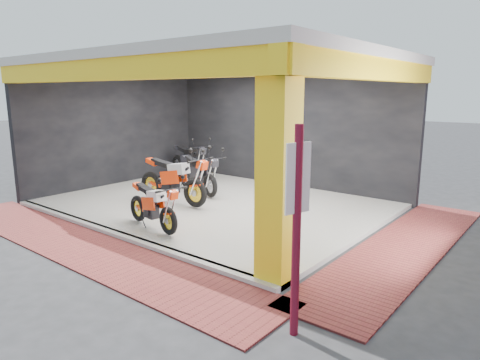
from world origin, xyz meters
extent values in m
plane|color=#2D2D30|center=(0.00, 0.00, 0.00)|extent=(80.00, 80.00, 0.00)
cube|color=white|center=(0.00, 2.00, 0.05)|extent=(8.00, 6.00, 0.10)
cube|color=beige|center=(0.00, 2.00, 3.60)|extent=(8.40, 6.40, 0.20)
cube|color=black|center=(0.00, 5.10, 1.75)|extent=(8.20, 0.20, 3.50)
cube|color=black|center=(-4.10, 2.00, 1.75)|extent=(0.20, 6.20, 3.50)
cube|color=yellow|center=(3.75, -0.75, 1.75)|extent=(0.50, 0.50, 3.50)
cube|color=yellow|center=(0.00, -1.00, 3.30)|extent=(8.40, 0.30, 0.40)
cube|color=yellow|center=(4.00, 2.00, 3.30)|extent=(0.30, 6.40, 0.40)
cube|color=white|center=(0.00, -1.02, 0.05)|extent=(8.00, 0.20, 0.10)
cube|color=maroon|center=(0.00, -1.80, 0.01)|extent=(9.00, 1.40, 0.03)
cube|color=maroon|center=(4.80, 2.00, 0.01)|extent=(1.40, 7.00, 0.03)
cylinder|color=maroon|center=(4.73, -1.82, 1.27)|extent=(0.10, 0.10, 2.54)
cube|color=white|center=(4.73, -1.82, 1.93)|extent=(0.13, 0.35, 0.81)
camera|label=1|loc=(7.17, -5.90, 2.88)|focal=32.00mm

